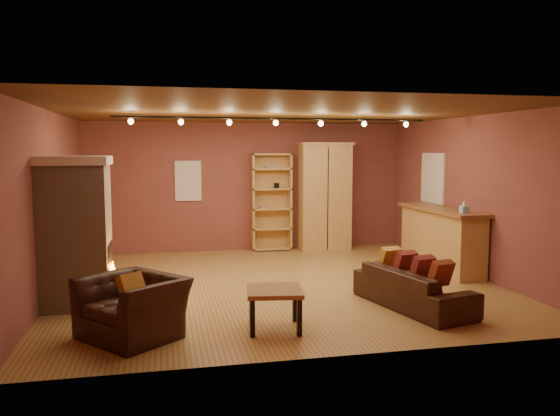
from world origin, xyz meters
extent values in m
plane|color=olive|center=(0.00, 0.00, 0.00)|extent=(7.00, 7.00, 0.00)
plane|color=brown|center=(0.00, 0.00, 2.80)|extent=(7.00, 7.00, 0.00)
cube|color=brown|center=(0.00, 3.25, 1.40)|extent=(7.00, 0.02, 2.80)
cube|color=brown|center=(-3.50, 0.00, 1.40)|extent=(0.02, 6.50, 2.80)
cube|color=brown|center=(3.50, 0.00, 1.40)|extent=(0.02, 6.50, 2.80)
cube|color=tan|center=(-3.05, -0.60, 1.00)|extent=(0.90, 0.90, 2.00)
cube|color=beige|center=(-3.05, -0.60, 2.06)|extent=(0.98, 0.98, 0.12)
cube|color=black|center=(-2.64, -0.60, 0.60)|extent=(0.10, 0.65, 0.55)
cone|color=orange|center=(-2.58, -0.60, 0.48)|extent=(0.10, 0.10, 0.22)
cube|color=white|center=(-1.30, 3.23, 1.55)|extent=(0.56, 0.04, 0.86)
cube|color=tan|center=(0.50, 3.23, 1.07)|extent=(0.87, 0.04, 2.14)
cube|color=tan|center=(0.08, 3.08, 1.07)|extent=(0.04, 0.34, 2.14)
cube|color=tan|center=(0.91, 3.08, 1.07)|extent=(0.04, 0.34, 2.14)
cube|color=gray|center=(0.35, 3.08, 0.95)|extent=(0.18, 0.12, 0.05)
cube|color=black|center=(0.61, 3.08, 1.43)|extent=(0.10, 0.10, 0.12)
cube|color=tan|center=(0.50, 3.08, 0.04)|extent=(0.87, 0.34, 0.04)
cube|color=tan|center=(0.50, 3.08, 0.49)|extent=(0.87, 0.34, 0.03)
cube|color=tan|center=(0.50, 3.08, 0.92)|extent=(0.87, 0.34, 0.03)
cube|color=tan|center=(0.50, 3.08, 1.36)|extent=(0.87, 0.34, 0.04)
cube|color=tan|center=(0.50, 3.08, 1.80)|extent=(0.87, 0.34, 0.04)
cube|color=tan|center=(0.50, 3.08, 2.12)|extent=(0.87, 0.34, 0.04)
cube|color=tan|center=(1.66, 2.95, 1.16)|extent=(1.11, 0.60, 2.31)
cube|color=brown|center=(1.66, 2.65, 1.16)|extent=(0.02, 0.01, 2.21)
cube|color=tan|center=(1.66, 2.95, 2.34)|extent=(1.17, 0.66, 0.06)
cube|color=tan|center=(3.20, 0.52, 0.54)|extent=(0.52, 2.27, 1.08)
cube|color=brown|center=(3.20, 0.52, 1.11)|extent=(0.64, 2.39, 0.06)
cube|color=#8EBDE3|center=(3.15, -0.32, 1.20)|extent=(0.11, 0.11, 0.11)
cone|color=white|center=(3.15, -0.32, 1.30)|extent=(0.08, 0.08, 0.10)
cube|color=white|center=(3.47, 1.40, 1.65)|extent=(0.05, 0.90, 1.00)
imported|color=black|center=(1.56, -1.72, 0.37)|extent=(0.98, 1.98, 0.74)
cube|color=maroon|center=(1.69, -2.25, 0.60)|extent=(0.34, 0.29, 0.36)
cube|color=maroon|center=(1.61, -1.90, 0.60)|extent=(0.34, 0.29, 0.36)
cube|color=maroon|center=(1.52, -1.54, 0.60)|extent=(0.34, 0.29, 0.36)
cube|color=#BD8330|center=(1.44, -1.18, 0.60)|extent=(0.34, 0.29, 0.36)
imported|color=black|center=(-2.22, -2.16, 0.48)|extent=(1.26, 1.31, 0.96)
cube|color=#BD8330|center=(-2.22, -2.16, 0.60)|extent=(0.38, 0.37, 0.34)
cube|color=brown|center=(-0.52, -2.22, 0.48)|extent=(0.76, 0.76, 0.06)
cube|color=black|center=(-0.80, -2.50, 0.22)|extent=(0.06, 0.06, 0.45)
cube|color=black|center=(-0.24, -2.50, 0.22)|extent=(0.06, 0.06, 0.45)
cube|color=black|center=(-0.80, -1.94, 0.22)|extent=(0.06, 0.06, 0.45)
cube|color=black|center=(-0.24, -1.94, 0.22)|extent=(0.06, 0.06, 0.45)
cylinder|color=black|center=(0.00, 0.20, 2.72)|extent=(5.20, 0.03, 0.03)
sphere|color=#FFD88C|center=(-2.30, 0.20, 2.65)|extent=(0.09, 0.09, 0.09)
sphere|color=#FFD88C|center=(-1.53, 0.20, 2.65)|extent=(0.09, 0.09, 0.09)
sphere|color=#FFD88C|center=(-0.77, 0.20, 2.65)|extent=(0.09, 0.09, 0.09)
sphere|color=#FFD88C|center=(0.00, 0.20, 2.65)|extent=(0.09, 0.09, 0.09)
sphere|color=#FFD88C|center=(0.77, 0.20, 2.65)|extent=(0.09, 0.09, 0.09)
sphere|color=#FFD88C|center=(1.53, 0.20, 2.65)|extent=(0.09, 0.09, 0.09)
sphere|color=#FFD88C|center=(2.30, 0.20, 2.65)|extent=(0.09, 0.09, 0.09)
camera|label=1|loc=(-1.84, -8.64, 2.19)|focal=35.00mm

